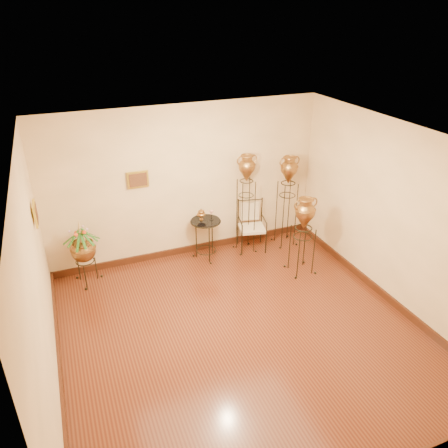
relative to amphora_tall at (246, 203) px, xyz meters
name	(u,v)px	position (x,y,z in m)	size (l,w,h in m)	color
ground	(241,332)	(-1.02, -2.15, -0.98)	(5.00, 5.00, 0.00)	#5B2A15
room_shell	(243,226)	(-1.03, -2.14, 0.75)	(5.02, 5.02, 2.81)	#FFD8A4
amphora_tall	(246,203)	(0.00, 0.00, 0.00)	(0.46, 0.46, 1.92)	black
amphora_mid	(287,201)	(0.84, -0.03, -0.07)	(0.41, 0.41, 1.80)	black
amphora_short	(303,235)	(0.61, -1.04, -0.27)	(0.47, 0.47, 1.42)	black
planter_urn	(83,248)	(-2.93, 0.00, -0.31)	(0.68, 0.68, 1.20)	black
armchair	(252,226)	(0.14, 0.00, -0.50)	(0.63, 0.60, 0.95)	black
side_table	(206,238)	(-0.79, 0.00, -0.57)	(0.71, 0.71, 0.98)	black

